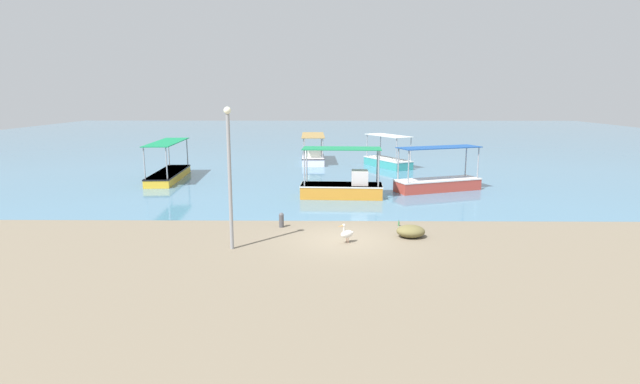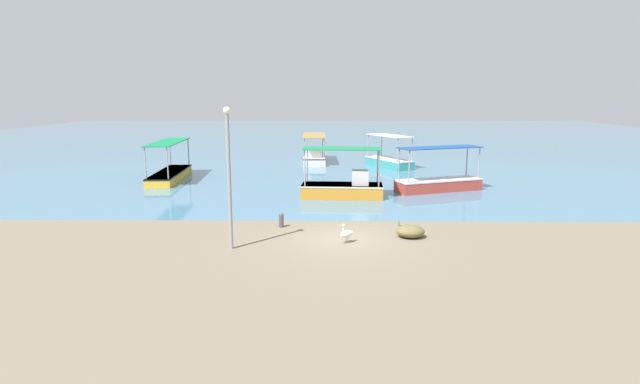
{
  "view_description": "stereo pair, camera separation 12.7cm",
  "coord_description": "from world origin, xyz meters",
  "px_view_note": "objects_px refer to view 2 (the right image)",
  "views": [
    {
      "loc": [
        -0.69,
        -19.75,
        5.86
      ],
      "look_at": [
        -0.97,
        3.33,
        1.32
      ],
      "focal_mm": 28.0,
      "sensor_mm": 36.0,
      "label": 1
    },
    {
      "loc": [
        -0.57,
        -19.75,
        5.86
      ],
      "look_at": [
        -0.97,
        3.33,
        1.32
      ],
      "focal_mm": 28.0,
      "sensor_mm": 36.0,
      "label": 2
    }
  ],
  "objects_px": {
    "fishing_boat_outer": "(170,173)",
    "mooring_bollard": "(281,219)",
    "fishing_boat_near_left": "(438,182)",
    "fishing_boat_far_left": "(344,187)",
    "fishing_boat_far_right": "(389,161)",
    "fishing_boat_center": "(314,156)",
    "pelican": "(346,234)",
    "glass_bottle": "(399,224)",
    "lamp_post": "(229,170)",
    "net_pile": "(410,231)"
  },
  "relations": [
    {
      "from": "fishing_boat_outer",
      "to": "mooring_bollard",
      "type": "distance_m",
      "value": 15.41
    },
    {
      "from": "fishing_boat_near_left",
      "to": "fishing_boat_far_left",
      "type": "xyz_separation_m",
      "value": [
        -5.89,
        -2.09,
        0.08
      ]
    },
    {
      "from": "fishing_boat_far_right",
      "to": "mooring_bollard",
      "type": "bearing_deg",
      "value": -110.4
    },
    {
      "from": "fishing_boat_center",
      "to": "fishing_boat_far_left",
      "type": "bearing_deg",
      "value": -81.94
    },
    {
      "from": "fishing_boat_far_right",
      "to": "pelican",
      "type": "distance_m",
      "value": 21.7
    },
    {
      "from": "pelican",
      "to": "mooring_bollard",
      "type": "relative_size",
      "value": 1.2
    },
    {
      "from": "mooring_bollard",
      "to": "glass_bottle",
      "type": "xyz_separation_m",
      "value": [
        5.29,
        0.29,
        -0.25
      ]
    },
    {
      "from": "mooring_bollard",
      "to": "fishing_boat_outer",
      "type": "bearing_deg",
      "value": 125.56
    },
    {
      "from": "mooring_bollard",
      "to": "fishing_boat_far_right",
      "type": "bearing_deg",
      "value": 69.6
    },
    {
      "from": "fishing_boat_far_left",
      "to": "glass_bottle",
      "type": "height_order",
      "value": "fishing_boat_far_left"
    },
    {
      "from": "fishing_boat_center",
      "to": "fishing_boat_far_left",
      "type": "distance_m",
      "value": 15.23
    },
    {
      "from": "fishing_boat_outer",
      "to": "lamp_post",
      "type": "relative_size",
      "value": 1.29
    },
    {
      "from": "fishing_boat_far_left",
      "to": "glass_bottle",
      "type": "relative_size",
      "value": 17.63
    },
    {
      "from": "fishing_boat_outer",
      "to": "fishing_boat_far_right",
      "type": "bearing_deg",
      "value": 21.81
    },
    {
      "from": "fishing_boat_outer",
      "to": "mooring_bollard",
      "type": "xyz_separation_m",
      "value": [
        8.96,
        -12.54,
        -0.14
      ]
    },
    {
      "from": "fishing_boat_near_left",
      "to": "pelican",
      "type": "bearing_deg",
      "value": -118.66
    },
    {
      "from": "fishing_boat_center",
      "to": "fishing_boat_outer",
      "type": "xyz_separation_m",
      "value": [
        -9.83,
        -9.19,
        -0.09
      ]
    },
    {
      "from": "fishing_boat_far_left",
      "to": "lamp_post",
      "type": "bearing_deg",
      "value": -115.2
    },
    {
      "from": "fishing_boat_far_left",
      "to": "mooring_bollard",
      "type": "height_order",
      "value": "fishing_boat_far_left"
    },
    {
      "from": "net_pile",
      "to": "fishing_boat_near_left",
      "type": "bearing_deg",
      "value": 71.88
    },
    {
      "from": "fishing_boat_outer",
      "to": "mooring_bollard",
      "type": "bearing_deg",
      "value": -54.44
    },
    {
      "from": "fishing_boat_outer",
      "to": "lamp_post",
      "type": "distance_m",
      "value": 17.54
    },
    {
      "from": "fishing_boat_near_left",
      "to": "fishing_boat_outer",
      "type": "height_order",
      "value": "fishing_boat_near_left"
    },
    {
      "from": "fishing_boat_far_right",
      "to": "lamp_post",
      "type": "height_order",
      "value": "lamp_post"
    },
    {
      "from": "fishing_boat_near_left",
      "to": "net_pile",
      "type": "bearing_deg",
      "value": -108.12
    },
    {
      "from": "pelican",
      "to": "fishing_boat_outer",
      "type": "bearing_deg",
      "value": 128.39
    },
    {
      "from": "fishing_boat_outer",
      "to": "net_pile",
      "type": "relative_size",
      "value": 5.91
    },
    {
      "from": "fishing_boat_center",
      "to": "glass_bottle",
      "type": "height_order",
      "value": "fishing_boat_center"
    },
    {
      "from": "fishing_boat_near_left",
      "to": "glass_bottle",
      "type": "bearing_deg",
      "value": -113.03
    },
    {
      "from": "fishing_boat_outer",
      "to": "fishing_boat_near_left",
      "type": "bearing_deg",
      "value": -12.02
    },
    {
      "from": "fishing_boat_far_right",
      "to": "fishing_boat_far_left",
      "type": "relative_size",
      "value": 1.04
    },
    {
      "from": "fishing_boat_far_right",
      "to": "fishing_boat_outer",
      "type": "bearing_deg",
      "value": -158.19
    },
    {
      "from": "lamp_post",
      "to": "net_pile",
      "type": "height_order",
      "value": "lamp_post"
    },
    {
      "from": "fishing_boat_outer",
      "to": "fishing_boat_far_left",
      "type": "bearing_deg",
      "value": -26.23
    },
    {
      "from": "fishing_boat_center",
      "to": "fishing_boat_far_right",
      "type": "xyz_separation_m",
      "value": [
        6.18,
        -2.78,
        -0.06
      ]
    },
    {
      "from": "fishing_boat_outer",
      "to": "lamp_post",
      "type": "height_order",
      "value": "lamp_post"
    },
    {
      "from": "fishing_boat_near_left",
      "to": "glass_bottle",
      "type": "relative_size",
      "value": 20.76
    },
    {
      "from": "mooring_bollard",
      "to": "net_pile",
      "type": "bearing_deg",
      "value": -15.44
    },
    {
      "from": "lamp_post",
      "to": "mooring_bollard",
      "type": "relative_size",
      "value": 8.14
    },
    {
      "from": "fishing_boat_near_left",
      "to": "pelican",
      "type": "xyz_separation_m",
      "value": [
        -6.06,
        -11.08,
        -0.17
      ]
    },
    {
      "from": "fishing_boat_outer",
      "to": "glass_bottle",
      "type": "height_order",
      "value": "fishing_boat_outer"
    },
    {
      "from": "fishing_boat_near_left",
      "to": "lamp_post",
      "type": "xyz_separation_m",
      "value": [
        -10.51,
        -11.93,
        2.51
      ]
    },
    {
      "from": "fishing_boat_outer",
      "to": "net_pile",
      "type": "height_order",
      "value": "fishing_boat_outer"
    },
    {
      "from": "fishing_boat_far_left",
      "to": "glass_bottle",
      "type": "xyz_separation_m",
      "value": [
        2.29,
        -6.36,
        -0.52
      ]
    },
    {
      "from": "fishing_boat_far_left",
      "to": "glass_bottle",
      "type": "bearing_deg",
      "value": -70.17
    },
    {
      "from": "fishing_boat_center",
      "to": "lamp_post",
      "type": "xyz_separation_m",
      "value": [
        -2.49,
        -24.91,
        2.48
      ]
    },
    {
      "from": "fishing_boat_far_right",
      "to": "net_pile",
      "type": "bearing_deg",
      "value": -94.24
    },
    {
      "from": "fishing_boat_far_right",
      "to": "net_pile",
      "type": "height_order",
      "value": "fishing_boat_far_right"
    },
    {
      "from": "fishing_boat_far_left",
      "to": "fishing_boat_center",
      "type": "bearing_deg",
      "value": 98.06
    },
    {
      "from": "mooring_bollard",
      "to": "glass_bottle",
      "type": "distance_m",
      "value": 5.31
    }
  ]
}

